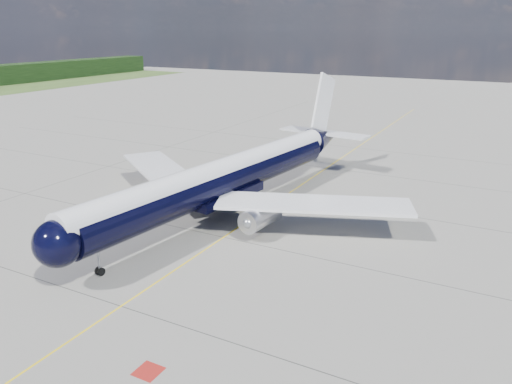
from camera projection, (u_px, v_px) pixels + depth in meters
ground at (301, 185)px, 67.49m from camera, size 320.00×320.00×0.00m
taxiway_centerline at (285, 196)px, 63.30m from camera, size 0.16×160.00×0.01m
red_marking at (148, 371)px, 30.92m from camera, size 1.60×1.60×0.01m
main_airliner at (229, 176)px, 55.74m from camera, size 40.74×49.91×14.43m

